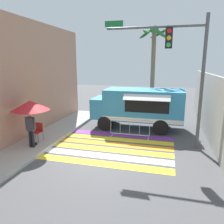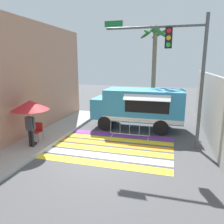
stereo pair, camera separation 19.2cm
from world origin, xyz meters
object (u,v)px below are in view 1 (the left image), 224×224
object	(u,v)px
patio_umbrella	(30,106)
vendor_person	(31,127)
food_truck	(137,105)
barricade_front	(130,129)
folding_chair	(37,130)
traffic_signal_pole	(182,60)
palm_tree	(154,53)

from	to	relation	value
patio_umbrella	vendor_person	world-z (taller)	patio_umbrella
food_truck	patio_umbrella	size ratio (longest dim) A/B	2.55
barricade_front	vendor_person	bearing A→B (deg)	-144.67
patio_umbrella	folding_chair	distance (m)	1.53
vendor_person	barricade_front	distance (m)	5.14
food_truck	traffic_signal_pole	bearing A→B (deg)	-46.54
patio_umbrella	barricade_front	distance (m)	5.30
patio_umbrella	folding_chair	bearing A→B (deg)	102.09
traffic_signal_pole	palm_tree	world-z (taller)	palm_tree
palm_tree	barricade_front	bearing A→B (deg)	-98.98
traffic_signal_pole	barricade_front	size ratio (longest dim) A/B	2.82
vendor_person	patio_umbrella	bearing A→B (deg)	99.28
food_truck	palm_tree	xyz separation A→B (m)	(0.71, 3.13, 3.27)
food_truck	barricade_front	xyz separation A→B (m)	(-0.09, -1.94, -0.95)
patio_umbrella	palm_tree	xyz separation A→B (m)	(5.10, 7.73, 2.63)
food_truck	patio_umbrella	distance (m)	6.39
barricade_front	folding_chair	bearing A→B (deg)	-155.00
traffic_signal_pole	vendor_person	size ratio (longest dim) A/B	3.61
folding_chair	palm_tree	bearing A→B (deg)	36.40
barricade_front	palm_tree	xyz separation A→B (m)	(0.80, 5.07, 4.22)
traffic_signal_pole	food_truck	bearing A→B (deg)	133.46
vendor_person	barricade_front	xyz separation A→B (m)	(4.17, 2.95, -0.62)
folding_chair	barricade_front	distance (m)	4.89
traffic_signal_pole	patio_umbrella	bearing A→B (deg)	-163.27
folding_chair	vendor_person	distance (m)	1.02
food_truck	traffic_signal_pole	size ratio (longest dim) A/B	0.90
traffic_signal_pole	patio_umbrella	size ratio (longest dim) A/B	2.82
traffic_signal_pole	palm_tree	xyz separation A→B (m)	(-1.71, 5.69, 0.55)
folding_chair	palm_tree	xyz separation A→B (m)	(5.22, 7.13, 4.03)
food_truck	palm_tree	distance (m)	4.59
food_truck	palm_tree	size ratio (longest dim) A/B	0.84
food_truck	folding_chair	xyz separation A→B (m)	(-4.51, -4.00, -0.76)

